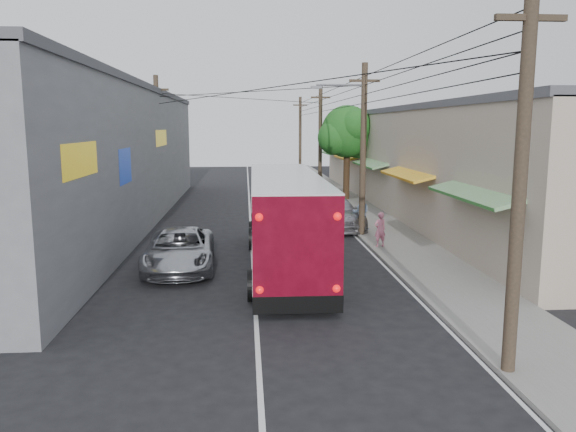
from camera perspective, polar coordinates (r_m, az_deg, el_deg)
name	(u,v)px	position (r m, az deg, el deg)	size (l,w,h in m)	color
ground	(258,346)	(13.73, -3.12, -13.01)	(120.00, 120.00, 0.00)	black
sidewalk	(359,213)	(33.79, 7.21, 0.35)	(3.00, 80.00, 0.12)	slate
building_right	(424,158)	(36.54, 13.63, 5.70)	(7.09, 40.00, 6.25)	#B6A591
building_left	(90,155)	(31.84, -19.48, 5.87)	(7.20, 36.00, 7.25)	gray
utility_poles	(302,144)	(33.23, 1.48, 7.33)	(11.80, 45.28, 8.00)	#473828
street_tree	(348,133)	(39.38, 6.12, 8.35)	(4.40, 4.00, 6.60)	#3F2B19
coach_bus	(285,219)	(20.70, -0.30, -0.33)	(2.85, 11.90, 3.42)	silver
jeepney	(180,250)	(20.75, -10.96, -3.39)	(2.43, 5.26, 1.46)	#AAABB1
parked_suv	(334,213)	(28.82, 4.66, 0.35)	(2.21, 5.44, 1.58)	gray
parked_car_mid	(318,196)	(36.70, 3.09, 2.04)	(1.54, 3.83, 1.30)	#222327
parked_car_far	(311,185)	(41.87, 2.32, 3.14)	(1.72, 4.92, 1.62)	black
pedestrian_near	(380,229)	(23.97, 9.33, -1.36)	(0.54, 0.35, 1.47)	#D4708F
pedestrian_far	(361,212)	(27.75, 7.43, 0.36)	(0.83, 0.65, 1.72)	#88A3C7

